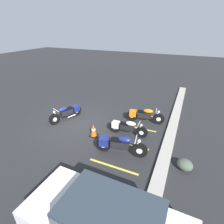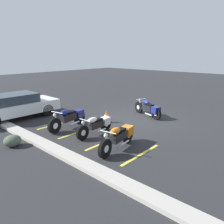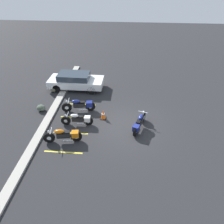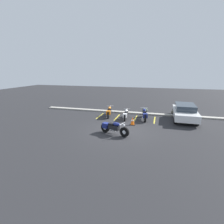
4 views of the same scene
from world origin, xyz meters
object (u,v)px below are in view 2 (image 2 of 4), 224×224
motorcycle_navy_featured (148,108)px  parked_bike_2 (69,117)px  parked_bike_0 (119,137)px  parked_bike_1 (97,125)px  landscape_rock_1 (13,141)px  traffic_cone (106,117)px  car_white (14,106)px

motorcycle_navy_featured → parked_bike_2: size_ratio=0.92×
parked_bike_0 → parked_bike_1: size_ratio=1.07×
parked_bike_1 → landscape_rock_1: (1.37, 2.91, -0.20)m
parked_bike_2 → landscape_rock_1: size_ratio=3.69×
motorcycle_navy_featured → parked_bike_1: size_ratio=1.03×
motorcycle_navy_featured → landscape_rock_1: (1.49, 6.64, -0.23)m
motorcycle_navy_featured → traffic_cone: bearing=87.1°
motorcycle_navy_featured → traffic_cone: 2.47m
parked_bike_2 → car_white: size_ratio=0.52×
car_white → landscape_rock_1: car_white is taller
parked_bike_2 → car_white: car_white is taller
landscape_rock_1 → traffic_cone: (-0.57, -4.35, 0.09)m
parked_bike_1 → parked_bike_2: size_ratio=0.89×
parked_bike_2 → traffic_cone: size_ratio=3.46×
parked_bike_2 → landscape_rock_1: bearing=-5.8°
motorcycle_navy_featured → car_white: size_ratio=0.48×
parked_bike_1 → parked_bike_2: bearing=-85.2°
parked_bike_1 → car_white: 4.98m
parked_bike_2 → motorcycle_navy_featured: bearing=147.5°
parked_bike_2 → landscape_rock_1: (-0.18, 2.70, -0.26)m
parked_bike_2 → landscape_rock_1: parked_bike_2 is taller
parked_bike_1 → landscape_rock_1: bearing=-28.2°
parked_bike_0 → car_white: (6.42, 0.79, 0.23)m
parked_bike_1 → landscape_rock_1: parked_bike_1 is taller
parked_bike_0 → parked_bike_2: 3.16m
parked_bike_0 → landscape_rock_1: (2.98, 2.46, -0.23)m
motorcycle_navy_featured → parked_bike_1: (0.13, 3.73, -0.03)m
parked_bike_1 → motorcycle_navy_featured: bearing=175.0°
motorcycle_navy_featured → parked_bike_2: bearing=86.2°
car_white → landscape_rock_1: bearing=-115.0°
traffic_cone → parked_bike_1: bearing=119.1°
car_white → traffic_cone: size_ratio=6.64×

